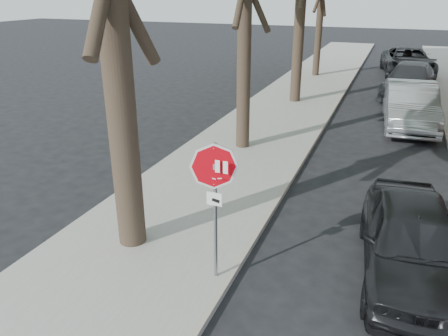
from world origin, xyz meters
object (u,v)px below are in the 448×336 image
object	(u,v)px
car_a	(412,241)
car_c	(410,80)
car_b	(410,105)
car_d	(408,62)
stop_sign	(215,187)

from	to	relation	value
car_a	car_c	distance (m)	16.02
car_b	car_d	xyz separation A→B (m)	(-0.10, 11.73, -0.01)
stop_sign	car_a	size ratio (longest dim) A/B	0.60
stop_sign	car_c	distance (m)	17.89
car_a	car_b	xyz separation A→B (m)	(0.00, 10.37, 0.11)
stop_sign	car_b	world-z (taller)	stop_sign
car_b	car_d	bearing A→B (deg)	86.36
car_a	stop_sign	bearing A→B (deg)	-160.58
car_b	car_c	xyz separation A→B (m)	(0.00, 5.65, -0.04)
stop_sign	car_d	distance (m)	23.87
stop_sign	car_d	size ratio (longest dim) A/B	0.43
stop_sign	car_c	world-z (taller)	stop_sign
car_b	car_d	world-z (taller)	car_b
car_d	stop_sign	bearing A→B (deg)	-105.22
car_a	car_d	world-z (taller)	car_d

